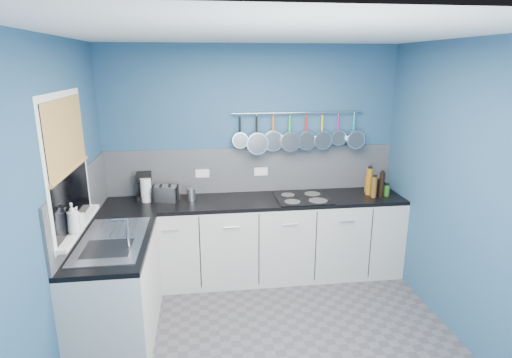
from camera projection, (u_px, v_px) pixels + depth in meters
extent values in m
cube|color=#47474C|center=(273.00, 345.00, 3.54)|extent=(3.20, 3.00, 0.02)
cube|color=white|center=(277.00, 32.00, 2.86)|extent=(3.20, 3.00, 0.02)
cube|color=navy|center=(252.00, 161.00, 4.64)|extent=(3.20, 0.02, 2.50)
cube|color=navy|center=(337.00, 322.00, 1.75)|extent=(3.20, 0.02, 2.50)
cube|color=navy|center=(55.00, 214.00, 3.00)|extent=(0.02, 3.00, 2.50)
cube|color=navy|center=(469.00, 197.00, 3.40)|extent=(0.02, 3.00, 2.50)
cube|color=gray|center=(252.00, 170.00, 4.64)|extent=(3.20, 0.02, 0.50)
cube|color=gray|center=(82.00, 201.00, 3.60)|extent=(0.02, 1.80, 0.50)
cube|color=beige|center=(255.00, 240.00, 4.56)|extent=(3.20, 0.60, 0.86)
cube|color=black|center=(255.00, 201.00, 4.44)|extent=(3.20, 0.60, 0.04)
cube|color=beige|center=(117.00, 291.00, 3.54)|extent=(0.60, 1.20, 0.86)
cube|color=black|center=(113.00, 242.00, 3.42)|extent=(0.60, 1.20, 0.04)
cube|color=white|center=(68.00, 164.00, 3.21)|extent=(0.01, 1.00, 1.10)
cube|color=black|center=(68.00, 164.00, 3.21)|extent=(0.01, 0.90, 1.00)
cube|color=tan|center=(66.00, 135.00, 3.15)|extent=(0.01, 0.90, 0.55)
cube|color=white|center=(79.00, 226.00, 3.35)|extent=(0.10, 0.98, 0.03)
cube|color=silver|center=(112.00, 239.00, 3.42)|extent=(0.50, 0.95, 0.01)
cube|color=white|center=(202.00, 173.00, 4.57)|extent=(0.15, 0.01, 0.09)
cube|color=white|center=(261.00, 172.00, 4.65)|extent=(0.15, 0.01, 0.09)
cylinder|color=silver|center=(298.00, 113.00, 4.50)|extent=(1.45, 0.02, 0.02)
imported|color=white|center=(73.00, 218.00, 3.14)|extent=(0.12, 0.12, 0.24)
imported|color=white|center=(77.00, 218.00, 3.25)|extent=(0.09, 0.09, 0.17)
cylinder|color=white|center=(146.00, 190.00, 4.33)|extent=(0.11, 0.11, 0.25)
cube|color=silver|center=(166.00, 193.00, 4.36)|extent=(0.29, 0.22, 0.16)
cylinder|color=silver|center=(191.00, 194.00, 4.39)|extent=(0.11, 0.11, 0.13)
cube|color=black|center=(303.00, 198.00, 4.45)|extent=(0.57, 0.50, 0.01)
cylinder|color=olive|center=(381.00, 186.00, 4.72)|extent=(0.06, 0.06, 0.11)
cylinder|color=#4C190C|center=(374.00, 185.00, 4.71)|extent=(0.06, 0.06, 0.14)
cylinder|color=brown|center=(367.00, 183.00, 4.67)|extent=(0.06, 0.06, 0.19)
cylinder|color=#3F721E|center=(383.00, 189.00, 4.63)|extent=(0.07, 0.07, 0.11)
cylinder|color=black|center=(377.00, 187.00, 4.60)|extent=(0.07, 0.07, 0.15)
cylinder|color=#8C5914|center=(369.00, 181.00, 4.56)|extent=(0.07, 0.07, 0.30)
cylinder|color=#265919|center=(387.00, 190.00, 4.54)|extent=(0.07, 0.07, 0.12)
cylinder|color=black|center=(382.00, 185.00, 4.49)|extent=(0.06, 0.06, 0.27)
cylinder|color=brown|center=(374.00, 187.00, 4.48)|extent=(0.06, 0.06, 0.23)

